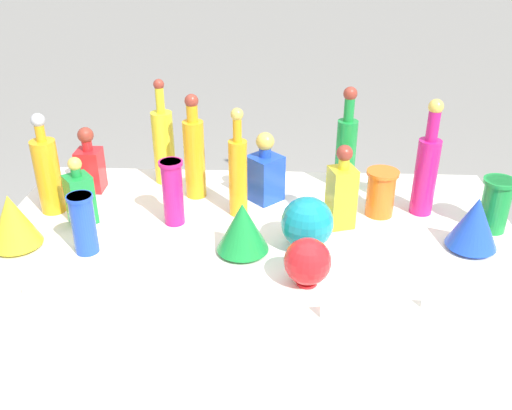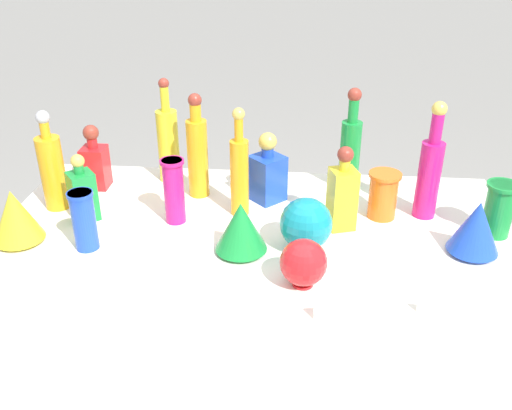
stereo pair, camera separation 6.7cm
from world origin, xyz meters
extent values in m
plane|color=gray|center=(0.00, 0.00, 0.00)|extent=(40.00, 40.00, 0.00)
cube|color=white|center=(0.00, 0.00, 0.74)|extent=(1.78, 0.98, 0.03)
cube|color=white|center=(0.00, -0.49, 0.56)|extent=(1.78, 0.01, 0.40)
cylinder|color=brown|center=(-0.79, -0.39, 0.36)|extent=(0.04, 0.04, 0.73)
cylinder|color=brown|center=(-0.79, 0.39, 0.36)|extent=(0.04, 0.04, 0.73)
cylinder|color=brown|center=(0.79, 0.39, 0.36)|extent=(0.04, 0.04, 0.73)
cylinder|color=#C61972|center=(0.59, 0.16, 0.90)|extent=(0.08, 0.08, 0.28)
cylinder|color=#C61972|center=(0.59, 0.16, 1.09)|extent=(0.04, 0.04, 0.10)
sphere|color=gold|center=(0.59, 0.16, 1.16)|extent=(0.05, 0.05, 0.05)
cylinder|color=orange|center=(-0.07, 0.12, 0.90)|extent=(0.07, 0.07, 0.28)
cylinder|color=orange|center=(-0.07, 0.12, 1.08)|extent=(0.03, 0.03, 0.08)
sphere|color=gold|center=(-0.07, 0.12, 1.13)|extent=(0.04, 0.04, 0.04)
cylinder|color=orange|center=(-0.74, 0.11, 0.90)|extent=(0.09, 0.09, 0.27)
cylinder|color=orange|center=(-0.74, 0.11, 1.06)|extent=(0.03, 0.03, 0.06)
sphere|color=#B2B2B7|center=(-0.74, 0.11, 1.11)|extent=(0.05, 0.05, 0.05)
cylinder|color=#198C38|center=(0.33, 0.37, 0.90)|extent=(0.08, 0.08, 0.27)
cylinder|color=#198C38|center=(0.33, 0.37, 1.07)|extent=(0.04, 0.04, 0.09)
sphere|color=maroon|center=(0.33, 0.37, 1.14)|extent=(0.05, 0.05, 0.05)
cylinder|color=orange|center=(-0.24, 0.26, 0.91)|extent=(0.08, 0.08, 0.30)
cylinder|color=orange|center=(-0.24, 0.26, 1.09)|extent=(0.04, 0.04, 0.06)
sphere|color=maroon|center=(-0.24, 0.26, 1.13)|extent=(0.05, 0.05, 0.05)
cylinder|color=yellow|center=(-0.38, 0.38, 0.90)|extent=(0.08, 0.08, 0.29)
cylinder|color=yellow|center=(-0.38, 0.38, 1.10)|extent=(0.03, 0.03, 0.10)
sphere|color=maroon|center=(-0.38, 0.38, 1.16)|extent=(0.04, 0.04, 0.04)
cube|color=blue|center=(0.02, 0.24, 0.85)|extent=(0.15, 0.15, 0.17)
cylinder|color=blue|center=(0.02, 0.24, 0.95)|extent=(0.04, 0.04, 0.04)
sphere|color=gold|center=(0.02, 0.24, 0.99)|extent=(0.07, 0.07, 0.07)
cube|color=red|center=(-0.65, 0.29, 0.84)|extent=(0.09, 0.09, 0.16)
cylinder|color=red|center=(-0.65, 0.29, 0.95)|extent=(0.04, 0.04, 0.04)
sphere|color=maroon|center=(-0.65, 0.29, 0.99)|extent=(0.06, 0.06, 0.06)
cube|color=#198C38|center=(-0.61, 0.03, 0.85)|extent=(0.12, 0.12, 0.18)
cylinder|color=#198C38|center=(-0.61, 0.03, 0.95)|extent=(0.03, 0.03, 0.03)
sphere|color=gold|center=(-0.61, 0.03, 0.98)|extent=(0.05, 0.05, 0.05)
cube|color=yellow|center=(0.29, 0.05, 0.87)|extent=(0.11, 0.11, 0.21)
cylinder|color=yellow|center=(0.29, 0.05, 0.99)|extent=(0.04, 0.04, 0.04)
sphere|color=maroon|center=(0.29, 0.05, 1.03)|extent=(0.05, 0.05, 0.05)
cylinder|color=#C61972|center=(-0.29, 0.05, 0.88)|extent=(0.07, 0.07, 0.23)
cylinder|color=#C61972|center=(-0.29, 0.05, 0.99)|extent=(0.08, 0.08, 0.01)
cylinder|color=#198C38|center=(0.80, 0.05, 0.85)|extent=(0.09, 0.09, 0.19)
cylinder|color=#198C38|center=(0.80, 0.05, 0.94)|extent=(0.11, 0.11, 0.01)
cylinder|color=orange|center=(0.44, 0.14, 0.84)|extent=(0.10, 0.10, 0.17)
cylinder|color=orange|center=(0.44, 0.14, 0.92)|extent=(0.11, 0.11, 0.01)
cylinder|color=blue|center=(-0.54, -0.15, 0.86)|extent=(0.07, 0.07, 0.20)
cylinder|color=blue|center=(-0.54, -0.15, 0.95)|extent=(0.08, 0.08, 0.01)
cylinder|color=#198C38|center=(-0.04, -0.13, 0.77)|extent=(0.08, 0.08, 0.01)
cone|color=#198C38|center=(-0.04, -0.13, 0.85)|extent=(0.17, 0.17, 0.16)
cylinder|color=yellow|center=(-0.77, -0.13, 0.77)|extent=(0.08, 0.08, 0.01)
cone|color=yellow|center=(-0.77, -0.13, 0.86)|extent=(0.16, 0.16, 0.17)
cylinder|color=blue|center=(0.70, -0.08, 0.77)|extent=(0.09, 0.09, 0.01)
cone|color=blue|center=(0.70, -0.08, 0.86)|extent=(0.16, 0.16, 0.17)
cylinder|color=red|center=(0.16, -0.30, 0.76)|extent=(0.06, 0.06, 0.01)
sphere|color=red|center=(0.16, -0.30, 0.84)|extent=(0.14, 0.14, 0.14)
cylinder|color=teal|center=(0.17, -0.10, 0.76)|extent=(0.08, 0.08, 0.01)
sphere|color=teal|center=(0.17, -0.10, 0.85)|extent=(0.17, 0.17, 0.17)
cube|color=white|center=(-0.62, -0.40, 0.78)|extent=(0.05, 0.02, 0.04)
cube|color=white|center=(0.22, -0.45, 0.78)|extent=(0.06, 0.02, 0.05)
cube|color=white|center=(0.51, -0.40, 0.78)|extent=(0.06, 0.02, 0.04)
cube|color=tan|center=(-0.13, 0.84, 0.14)|extent=(0.39, 0.33, 0.28)
cube|color=tan|center=(-0.13, 0.94, 0.32)|extent=(0.35, 0.07, 0.09)
cylinder|color=#333338|center=(1.20, 0.56, 0.02)|extent=(0.18, 0.18, 0.04)
camera|label=1|loc=(0.08, -1.68, 1.75)|focal=40.00mm
camera|label=2|loc=(0.14, -1.67, 1.75)|focal=40.00mm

